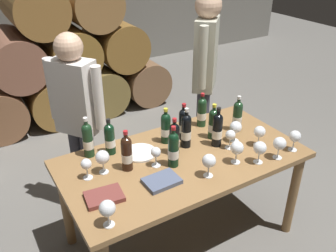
{
  "coord_description": "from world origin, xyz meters",
  "views": [
    {
      "loc": [
        -1.18,
        -1.76,
        2.17
      ],
      "look_at": [
        0.0,
        0.2,
        0.91
      ],
      "focal_mm": 38.6,
      "sensor_mm": 36.0,
      "label": 1
    }
  ],
  "objects_px": {
    "wine_glass_0": "(295,137)",
    "wine_bottle_4": "(217,129)",
    "dining_table": "(182,167)",
    "wine_bottle_10": "(127,153)",
    "wine_bottle_7": "(173,149)",
    "wine_glass_11": "(156,153)",
    "wine_glass_3": "(280,144)",
    "sommelier_presenting": "(205,68)",
    "tasting_notebook": "(162,181)",
    "wine_bottle_8": "(88,140)",
    "wine_glass_2": "(209,161)",
    "wine_bottle_11": "(237,116)",
    "leather_ledger": "(104,196)",
    "serving_plate": "(140,153)",
    "wine_bottle_5": "(184,124)",
    "wine_glass_10": "(102,158)",
    "wine_glass_7": "(86,165)",
    "wine_glass_9": "(236,128)",
    "wine_bottle_9": "(166,128)",
    "wine_glass_6": "(107,209)",
    "wine_bottle_3": "(110,138)",
    "wine_glass_1": "(260,148)",
    "wine_bottle_2": "(213,123)",
    "wine_bottle_0": "(174,138)",
    "wine_glass_5": "(237,148)",
    "wine_bottle_6": "(202,112)",
    "wine_glass_4": "(230,136)",
    "wine_glass_8": "(260,132)",
    "wine_bottle_1": "(186,130)"
  },
  "relations": [
    {
      "from": "wine_bottle_2",
      "to": "wine_glass_1",
      "type": "bearing_deg",
      "value": -81.33
    },
    {
      "from": "wine_bottle_2",
      "to": "wine_glass_4",
      "type": "distance_m",
      "value": 0.19
    },
    {
      "from": "wine_bottle_7",
      "to": "wine_bottle_10",
      "type": "xyz_separation_m",
      "value": [
        -0.28,
        0.12,
        -0.0
      ]
    },
    {
      "from": "leather_ledger",
      "to": "serving_plate",
      "type": "bearing_deg",
      "value": 45.46
    },
    {
      "from": "wine_bottle_2",
      "to": "wine_bottle_0",
      "type": "bearing_deg",
      "value": -174.52
    },
    {
      "from": "wine_bottle_7",
      "to": "wine_glass_3",
      "type": "bearing_deg",
      "value": -24.18
    },
    {
      "from": "wine_bottle_10",
      "to": "leather_ledger",
      "type": "height_order",
      "value": "wine_bottle_10"
    },
    {
      "from": "wine_glass_7",
      "to": "tasting_notebook",
      "type": "xyz_separation_m",
      "value": [
        0.38,
        -0.29,
        -0.09
      ]
    },
    {
      "from": "wine_bottle_7",
      "to": "wine_glass_11",
      "type": "distance_m",
      "value": 0.12
    },
    {
      "from": "wine_bottle_0",
      "to": "tasting_notebook",
      "type": "xyz_separation_m",
      "value": [
        -0.25,
        -0.25,
        -0.11
      ]
    },
    {
      "from": "wine_bottle_7",
      "to": "wine_glass_6",
      "type": "height_order",
      "value": "wine_bottle_7"
    },
    {
      "from": "wine_bottle_4",
      "to": "wine_glass_11",
      "type": "height_order",
      "value": "wine_bottle_4"
    },
    {
      "from": "wine_glass_1",
      "to": "wine_glass_4",
      "type": "xyz_separation_m",
      "value": [
        -0.05,
        0.24,
        -0.01
      ]
    },
    {
      "from": "wine_bottle_2",
      "to": "sommelier_presenting",
      "type": "bearing_deg",
      "value": 58.99
    },
    {
      "from": "wine_bottle_3",
      "to": "wine_glass_9",
      "type": "bearing_deg",
      "value": -20.84
    },
    {
      "from": "wine_bottle_3",
      "to": "wine_glass_8",
      "type": "relative_size",
      "value": 1.71
    },
    {
      "from": "wine_bottle_9",
      "to": "wine_glass_5",
      "type": "xyz_separation_m",
      "value": [
        0.27,
        -0.48,
        -0.01
      ]
    },
    {
      "from": "wine_bottle_5",
      "to": "wine_bottle_8",
      "type": "relative_size",
      "value": 0.97
    },
    {
      "from": "dining_table",
      "to": "wine_bottle_10",
      "type": "xyz_separation_m",
      "value": [
        -0.39,
        0.07,
        0.22
      ]
    },
    {
      "from": "wine_glass_1",
      "to": "wine_bottle_5",
      "type": "bearing_deg",
      "value": 116.35
    },
    {
      "from": "wine_glass_5",
      "to": "wine_glass_9",
      "type": "distance_m",
      "value": 0.29
    },
    {
      "from": "wine_glass_10",
      "to": "wine_glass_3",
      "type": "bearing_deg",
      "value": -22.95
    },
    {
      "from": "wine_bottle_5",
      "to": "wine_bottle_7",
      "type": "distance_m",
      "value": 0.36
    },
    {
      "from": "wine_bottle_3",
      "to": "wine_glass_8",
      "type": "bearing_deg",
      "value": -25.7
    },
    {
      "from": "wine_bottle_9",
      "to": "wine_bottle_10",
      "type": "height_order",
      "value": "wine_bottle_10"
    },
    {
      "from": "wine_bottle_2",
      "to": "wine_glass_2",
      "type": "distance_m",
      "value": 0.49
    },
    {
      "from": "wine_bottle_10",
      "to": "tasting_notebook",
      "type": "height_order",
      "value": "wine_bottle_10"
    },
    {
      "from": "wine_bottle_2",
      "to": "wine_bottle_3",
      "type": "distance_m",
      "value": 0.78
    },
    {
      "from": "wine_bottle_9",
      "to": "wine_glass_4",
      "type": "distance_m",
      "value": 0.47
    },
    {
      "from": "wine_bottle_10",
      "to": "wine_glass_4",
      "type": "xyz_separation_m",
      "value": [
        0.75,
        -0.15,
        -0.02
      ]
    },
    {
      "from": "wine_glass_0",
      "to": "wine_bottle_4",
      "type": "bearing_deg",
      "value": 141.39
    },
    {
      "from": "wine_bottle_1",
      "to": "tasting_notebook",
      "type": "relative_size",
      "value": 1.4
    },
    {
      "from": "wine_glass_8",
      "to": "wine_glass_11",
      "type": "distance_m",
      "value": 0.79
    },
    {
      "from": "dining_table",
      "to": "wine_bottle_10",
      "type": "height_order",
      "value": "wine_bottle_10"
    },
    {
      "from": "wine_bottle_5",
      "to": "serving_plate",
      "type": "distance_m",
      "value": 0.4
    },
    {
      "from": "wine_bottle_6",
      "to": "wine_bottle_7",
      "type": "distance_m",
      "value": 0.61
    },
    {
      "from": "wine_bottle_4",
      "to": "wine_bottle_7",
      "type": "height_order",
      "value": "wine_bottle_4"
    },
    {
      "from": "wine_glass_10",
      "to": "wine_glass_7",
      "type": "bearing_deg",
      "value": -177.51
    },
    {
      "from": "wine_glass_3",
      "to": "sommelier_presenting",
      "type": "distance_m",
      "value": 1.13
    },
    {
      "from": "wine_bottle_4",
      "to": "wine_bottle_11",
      "type": "height_order",
      "value": "wine_bottle_4"
    },
    {
      "from": "wine_bottle_9",
      "to": "wine_glass_10",
      "type": "xyz_separation_m",
      "value": [
        -0.54,
        -0.12,
        -0.01
      ]
    },
    {
      "from": "wine_bottle_5",
      "to": "wine_glass_7",
      "type": "xyz_separation_m",
      "value": [
        -0.8,
        -0.1,
        -0.02
      ]
    },
    {
      "from": "serving_plate",
      "to": "wine_bottle_8",
      "type": "bearing_deg",
      "value": 152.77
    },
    {
      "from": "wine_glass_9",
      "to": "wine_bottle_9",
      "type": "bearing_deg",
      "value": 150.45
    },
    {
      "from": "wine_bottle_8",
      "to": "wine_glass_2",
      "type": "relative_size",
      "value": 1.84
    },
    {
      "from": "tasting_notebook",
      "to": "wine_bottle_11",
      "type": "bearing_deg",
      "value": 16.65
    },
    {
      "from": "wine_glass_7",
      "to": "wine_glass_10",
      "type": "height_order",
      "value": "wine_glass_10"
    },
    {
      "from": "wine_bottle_4",
      "to": "wine_bottle_5",
      "type": "xyz_separation_m",
      "value": [
        -0.16,
        0.2,
        -0.01
      ]
    },
    {
      "from": "wine_bottle_3",
      "to": "wine_bottle_4",
      "type": "xyz_separation_m",
      "value": [
        0.71,
        -0.3,
        0.01
      ]
    },
    {
      "from": "wine_bottle_4",
      "to": "wine_glass_2",
      "type": "relative_size",
      "value": 1.88
    }
  ]
}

